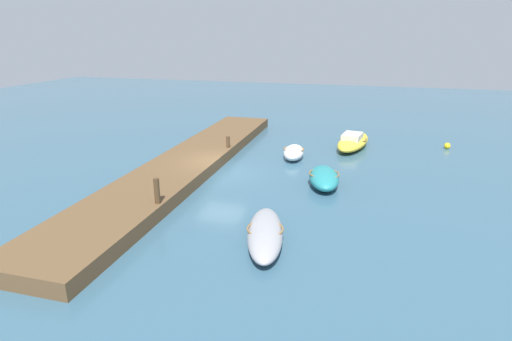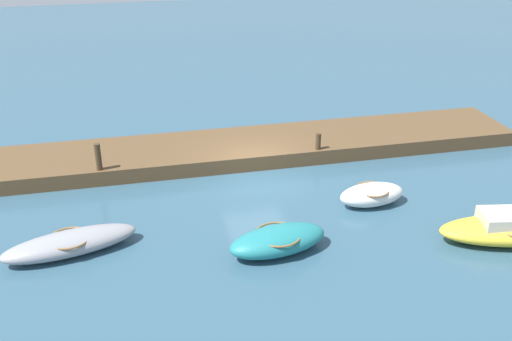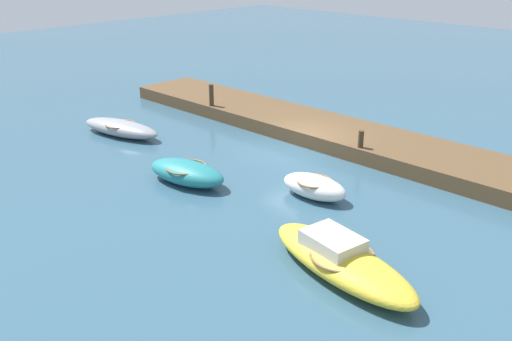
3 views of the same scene
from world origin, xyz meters
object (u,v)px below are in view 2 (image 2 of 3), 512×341
object	(u,v)px
rowboat_teal	(278,240)
mooring_post_mid_west	(98,157)
dinghy_white	(372,194)
mooring_post_west	(318,141)
rowboat_grey	(70,243)

from	to	relation	value
rowboat_teal	mooring_post_mid_west	xyz separation A→B (m)	(5.53, -6.22, 0.75)
rowboat_teal	dinghy_white	size ratio (longest dim) A/B	1.35
dinghy_white	mooring_post_west	world-z (taller)	mooring_post_west
rowboat_teal	mooring_post_mid_west	bearing A→B (deg)	-58.46
dinghy_white	mooring_post_west	bearing A→B (deg)	-83.05
dinghy_white	mooring_post_west	xyz separation A→B (m)	(0.78, -3.93, 0.57)
dinghy_white	rowboat_grey	world-z (taller)	dinghy_white
rowboat_teal	dinghy_white	bearing A→B (deg)	-161.36
dinghy_white	mooring_post_mid_west	size ratio (longest dim) A/B	2.36
dinghy_white	mooring_post_west	distance (m)	4.05
rowboat_grey	mooring_post_west	world-z (taller)	mooring_post_west
rowboat_teal	mooring_post_west	bearing A→B (deg)	-128.69
rowboat_teal	dinghy_white	distance (m)	4.75
rowboat_teal	rowboat_grey	size ratio (longest dim) A/B	0.78
rowboat_grey	mooring_post_west	bearing A→B (deg)	-166.76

